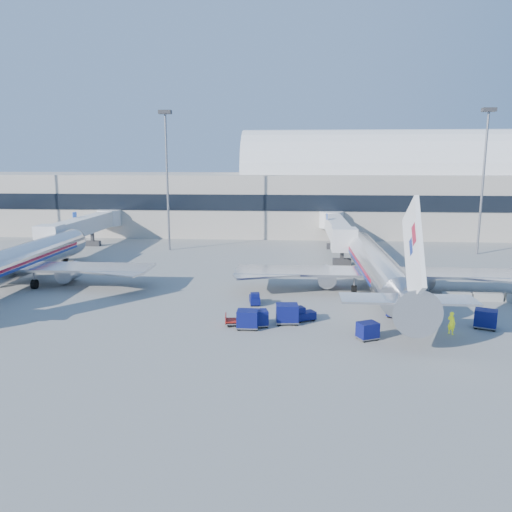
# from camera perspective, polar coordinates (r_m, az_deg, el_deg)

# --- Properties ---
(ground) EXTENTS (260.00, 260.00, 0.00)m
(ground) POSITION_cam_1_polar(r_m,az_deg,el_deg) (52.89, 3.55, -5.29)
(ground) COLOR gray
(ground) RESTS_ON ground
(terminal) EXTENTS (170.00, 28.15, 21.00)m
(terminal) POSITION_cam_1_polar(r_m,az_deg,el_deg) (107.94, -3.31, 7.01)
(terminal) COLOR #B2AA9E
(terminal) RESTS_ON ground
(airliner_main) EXTENTS (32.00, 37.26, 12.07)m
(airliner_main) POSITION_cam_1_polar(r_m,az_deg,el_deg) (57.35, 13.69, -1.30)
(airliner_main) COLOR silver
(airliner_main) RESTS_ON ground
(airliner_mid) EXTENTS (32.00, 37.26, 12.07)m
(airliner_mid) POSITION_cam_1_polar(r_m,az_deg,el_deg) (65.22, -25.74, -0.63)
(airliner_mid) COLOR silver
(airliner_mid) RESTS_ON ground
(jetbridge_near) EXTENTS (4.40, 27.50, 6.25)m
(jetbridge_near) POSITION_cam_1_polar(r_m,az_deg,el_deg) (82.64, 9.14, 3.22)
(jetbridge_near) COLOR silver
(jetbridge_near) RESTS_ON ground
(jetbridge_mid) EXTENTS (4.40, 27.50, 6.25)m
(jetbridge_mid) POSITION_cam_1_polar(r_m,az_deg,el_deg) (89.42, -18.81, 3.35)
(jetbridge_mid) COLOR silver
(jetbridge_mid) RESTS_ON ground
(mast_west) EXTENTS (2.00, 1.20, 22.60)m
(mast_west) POSITION_cam_1_polar(r_m,az_deg,el_deg) (83.38, -10.18, 10.74)
(mast_west) COLOR slate
(mast_west) RESTS_ON ground
(mast_east) EXTENTS (2.00, 1.20, 22.60)m
(mast_east) POSITION_cam_1_polar(r_m,az_deg,el_deg) (86.04, 24.68, 9.94)
(mast_east) COLOR slate
(mast_east) RESTS_ON ground
(barrier_near) EXTENTS (3.00, 0.55, 0.90)m
(barrier_near) POSITION_cam_1_polar(r_m,az_deg,el_deg) (57.43, 21.90, -4.31)
(barrier_near) COLOR #9E9E96
(barrier_near) RESTS_ON ground
(barrier_mid) EXTENTS (3.00, 0.55, 0.90)m
(barrier_mid) POSITION_cam_1_polar(r_m,az_deg,el_deg) (58.53, 24.98, -4.27)
(barrier_mid) COLOR #9E9E96
(barrier_mid) RESTS_ON ground
(tug_lead) EXTENTS (2.39, 1.94, 1.40)m
(tug_lead) POSITION_cam_1_polar(r_m,az_deg,el_deg) (46.84, 5.38, -6.65)
(tug_lead) COLOR #0A0F4D
(tug_lead) RESTS_ON ground
(tug_right) EXTENTS (2.41, 1.94, 1.41)m
(tug_right) POSITION_cam_1_polar(r_m,az_deg,el_deg) (49.35, 15.89, -6.11)
(tug_right) COLOR #0A0F4D
(tug_right) RESTS_ON ground
(tug_left) EXTENTS (1.34, 2.17, 1.32)m
(tug_left) POSITION_cam_1_polar(r_m,az_deg,el_deg) (51.82, -0.15, -4.92)
(tug_left) COLOR #0A0F4D
(tug_left) RESTS_ON ground
(cart_train_a) EXTENTS (2.21, 1.77, 1.83)m
(cart_train_a) POSITION_cam_1_polar(r_m,az_deg,el_deg) (45.85, 3.58, -6.56)
(cart_train_a) COLOR #0A0F4D
(cart_train_a) RESTS_ON ground
(cart_train_b) EXTENTS (2.00, 1.71, 1.52)m
(cart_train_b) POSITION_cam_1_polar(r_m,az_deg,el_deg) (45.04, 0.28, -7.09)
(cart_train_b) COLOR #0A0F4D
(cart_train_b) RESTS_ON ground
(cart_train_c) EXTENTS (1.96, 1.50, 1.71)m
(cart_train_c) POSITION_cam_1_polar(r_m,az_deg,el_deg) (44.43, -0.97, -7.21)
(cart_train_c) COLOR #0A0F4D
(cart_train_c) RESTS_ON ground
(cart_solo_near) EXTENTS (2.07, 1.89, 1.48)m
(cart_solo_near) POSITION_cam_1_polar(r_m,az_deg,el_deg) (42.94, 12.65, -8.30)
(cart_solo_near) COLOR #0A0F4D
(cart_solo_near) RESTS_ON ground
(cart_solo_far) EXTENTS (2.37, 2.13, 1.71)m
(cart_solo_far) POSITION_cam_1_polar(r_m,az_deg,el_deg) (48.97, 24.77, -6.51)
(cart_solo_far) COLOR #0A0F4D
(cart_solo_far) RESTS_ON ground
(cart_open_red) EXTENTS (2.12, 1.60, 0.53)m
(cart_open_red) POSITION_cam_1_polar(r_m,az_deg,el_deg) (45.51, -2.24, -7.48)
(cart_open_red) COLOR slate
(cart_open_red) RESTS_ON ground
(ramp_worker) EXTENTS (0.82, 0.87, 1.99)m
(ramp_worker) POSITION_cam_1_polar(r_m,az_deg,el_deg) (46.27, 21.44, -7.13)
(ramp_worker) COLOR #D7FF1A
(ramp_worker) RESTS_ON ground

